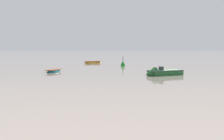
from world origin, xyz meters
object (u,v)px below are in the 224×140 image
object	(u,v)px
channel_buoy	(123,64)
motorboat_moored_2	(160,73)
rowboat_moored_1	(54,71)
rowboat_moored_3	(93,62)

from	to	relation	value
channel_buoy	motorboat_moored_2	bearing A→B (deg)	-85.41
motorboat_moored_2	channel_buoy	bearing A→B (deg)	-104.26
rowboat_moored_1	channel_buoy	xyz separation A→B (m)	(14.36, 14.09, 0.29)
rowboat_moored_1	motorboat_moored_2	world-z (taller)	motorboat_moored_2
rowboat_moored_1	rowboat_moored_3	size ratio (longest dim) A/B	0.87
rowboat_moored_1	rowboat_moored_3	bearing A→B (deg)	-172.84
motorboat_moored_2	channel_buoy	xyz separation A→B (m)	(-1.78, 22.14, 0.17)
rowboat_moored_3	motorboat_moored_2	xyz separation A→B (m)	(7.40, -36.12, 0.09)
rowboat_moored_3	motorboat_moored_2	bearing A→B (deg)	81.29
rowboat_moored_3	channel_buoy	distance (m)	15.08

